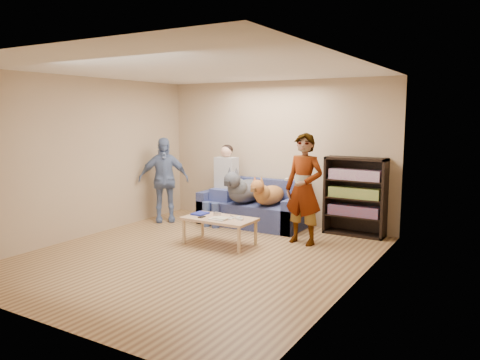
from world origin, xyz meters
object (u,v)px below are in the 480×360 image
Objects in this scene: notebook_blue at (200,214)px; person_seated at (224,181)px; person_standing_left at (164,180)px; bookshelf at (355,195)px; dog_tan at (267,194)px; camera_silver at (217,214)px; dog_gray at (244,189)px; sofa at (253,209)px; person_standing_right at (304,189)px; coffee_table at (219,221)px.

person_seated is at bearing 105.87° from notebook_blue.
person_standing_left reaches higher than bookshelf.
dog_tan is at bearing -28.33° from person_standing_left.
camera_silver is 0.09× the size of dog_gray.
notebook_blue is 1.38m from sofa.
person_standing_left is at bearing 157.79° from camera_silver.
person_seated is at bearing -15.66° from person_standing_left.
person_standing_right is 1.32× the size of bookshelf.
person_standing_right is 1.49× the size of dog_tan.
person_seated reaches higher than coffee_table.
bookshelf is at bearing 12.27° from dog_gray.
camera_silver is at bearing -81.63° from dog_gray.
person_standing_left is 3.48m from bookshelf.
dog_gray is (-0.16, 1.11, 0.22)m from camera_silver.
coffee_table is at bearing -65.50° from person_standing_left.
sofa is 1.65× the size of dog_tan.
camera_silver is 1.18m from dog_tan.
dog_gray is 1.94m from bookshelf.
sofa is (0.21, 1.36, -0.15)m from notebook_blue.
dog_gray reaches higher than camera_silver.
dog_gray is at bearing -178.24° from dog_tan.
sofa is 1.42m from coffee_table.
dog_gray is at bearing -24.95° from person_standing_left.
sofa is (1.58, 0.61, -0.51)m from person_standing_left.
person_seated reaches higher than bookshelf.
camera_silver is at bearing 135.00° from coffee_table.
notebook_blue is at bearing -98.97° from sofa.
dog_tan reaches higher than camera_silver.
person_standing_right is at bearing 23.98° from notebook_blue.
coffee_table is at bearing -77.02° from dog_gray.
camera_silver is at bearing -146.41° from person_standing_right.
notebook_blue is 2.58m from bookshelf.
camera_silver is 0.10× the size of coffee_table.
camera_silver is 1.14m from dog_gray.
coffee_table is (1.76, -0.79, -0.41)m from person_standing_left.
bookshelf reaches higher than dog_gray.
notebook_blue is 0.18× the size of person_seated.
person_standing_left is 1.37× the size of dog_tan.
dog_tan reaches higher than coffee_table.
person_standing_left is at bearing -158.73° from sofa.
dog_gray is 1.11× the size of dog_tan.
person_standing_left reaches higher than person_seated.
person_standing_right is at bearing -20.59° from dog_gray.
dog_tan is (1.95, 0.45, -0.16)m from person_standing_left.
person_standing_left is at bearing 151.47° from notebook_blue.
person_seated reaches higher than camera_silver.
dog_gray is (0.47, -0.05, -0.10)m from person_seated.
camera_silver is 0.18m from coffee_table.
person_seated is (1.01, 0.49, -0.01)m from person_standing_left.
sofa is 1.73× the size of coffee_table.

